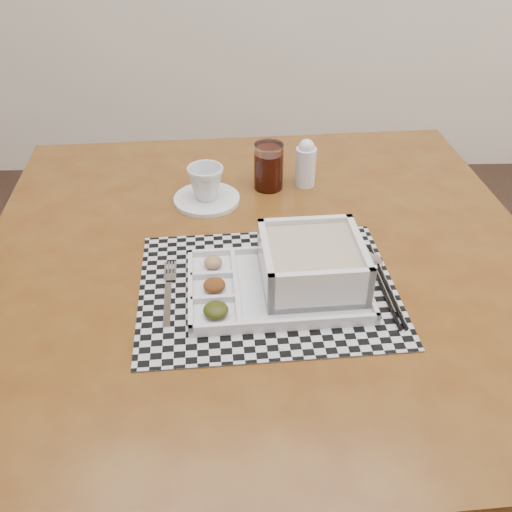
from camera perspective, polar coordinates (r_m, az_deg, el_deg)
The scene contains 10 objects.
dining_table at distance 1.18m, azimuth 0.71°, elevation -3.18°, with size 1.19×1.19×0.84m.
placemat at distance 1.04m, azimuth 1.17°, elevation -3.22°, with size 0.46×0.37×0.00m, color #ACACB4.
serving_tray at distance 1.03m, azimuth 4.54°, elevation -1.47°, with size 0.33×0.24×0.09m.
fork at distance 1.04m, azimuth -8.68°, elevation -3.46°, with size 0.03×0.19×0.00m.
spoon at distance 1.11m, azimuth 11.78°, elevation -0.87°, with size 0.04×0.18×0.01m.
chopsticks at distance 1.07m, azimuth 12.63°, elevation -2.79°, with size 0.03×0.24×0.01m.
saucer at distance 1.30m, azimuth -4.94°, elevation 5.68°, with size 0.15×0.15×0.01m, color silver.
cup at distance 1.28m, azimuth -5.04°, elevation 7.33°, with size 0.08×0.08×0.08m, color silver.
juice_glass at distance 1.33m, azimuth 1.27°, elevation 8.79°, with size 0.07×0.07×0.11m.
creamer_bottle at distance 1.35m, azimuth 4.99°, elevation 9.22°, with size 0.05×0.05×0.12m.
Camera 1 is at (-0.10, -0.43, 1.49)m, focal length 40.00 mm.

